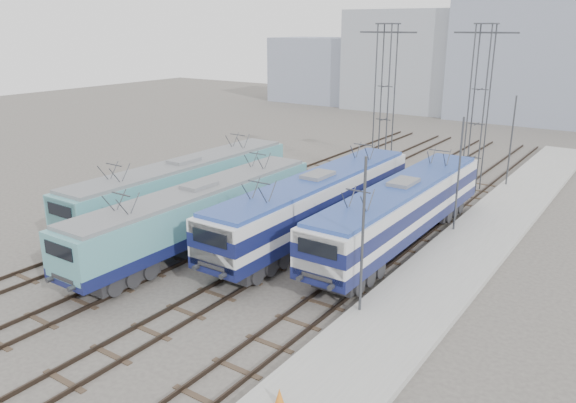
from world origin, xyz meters
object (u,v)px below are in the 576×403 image
(catenary_tower_east, at_px, (479,101))
(mast_front, at_px, (363,240))
(locomotive_far_right, at_px, (401,208))
(safety_cone, at_px, (279,397))
(locomotive_center_left, at_px, (198,212))
(mast_mid, at_px, (458,177))
(mast_rear, at_px, (511,143))
(locomotive_far_left, at_px, (183,184))
(locomotive_center_right, at_px, (316,201))
(catenary_tower_west, at_px, (384,98))

(catenary_tower_east, relative_size, mast_front, 1.71)
(locomotive_far_right, bearing_deg, safety_cone, -80.13)
(locomotive_center_left, height_order, mast_front, mast_front)
(mast_mid, height_order, mast_rear, same)
(locomotive_far_left, xyz_separation_m, mast_rear, (15.35, 18.92, 1.27))
(mast_rear, bearing_deg, catenary_tower_east, -136.40)
(locomotive_center_right, distance_m, safety_cone, 15.56)
(locomotive_center_left, xyz_separation_m, mast_mid, (10.85, 10.32, 1.33))
(locomotive_far_right, height_order, catenary_tower_east, catenary_tower_east)
(locomotive_center_right, height_order, catenary_tower_east, catenary_tower_east)
(safety_cone, bearing_deg, catenary_tower_east, 95.72)
(locomotive_center_left, height_order, safety_cone, locomotive_center_left)
(locomotive_far_right, relative_size, mast_rear, 2.55)
(catenary_tower_west, distance_m, mast_rear, 9.99)
(catenary_tower_east, height_order, mast_front, catenary_tower_east)
(locomotive_center_right, relative_size, safety_cone, 30.60)
(mast_mid, relative_size, safety_cone, 11.77)
(locomotive_far_right, bearing_deg, catenary_tower_west, 119.82)
(catenary_tower_west, height_order, safety_cone, catenary_tower_west)
(locomotive_center_left, bearing_deg, catenary_tower_east, 66.70)
(locomotive_center_right, bearing_deg, mast_mid, 40.15)
(locomotive_center_right, bearing_deg, locomotive_far_left, -170.17)
(locomotive_far_left, height_order, catenary_tower_east, catenary_tower_east)
(locomotive_center_left, distance_m, catenary_tower_east, 22.57)
(locomotive_far_left, xyz_separation_m, locomotive_center_left, (4.50, -3.40, -0.06))
(mast_front, bearing_deg, locomotive_far_left, 161.68)
(catenary_tower_east, relative_size, mast_rear, 1.71)
(locomotive_far_left, distance_m, mast_mid, 16.88)
(locomotive_far_left, bearing_deg, catenary_tower_east, 51.93)
(locomotive_far_right, relative_size, safety_cone, 29.97)
(locomotive_center_right, height_order, mast_mid, mast_mid)
(mast_rear, bearing_deg, safety_cone, -88.51)
(locomotive_center_right, distance_m, catenary_tower_west, 14.22)
(locomotive_center_left, relative_size, catenary_tower_west, 1.44)
(locomotive_far_right, relative_size, mast_mid, 2.55)
(locomotive_far_left, height_order, mast_rear, mast_rear)
(locomotive_center_left, relative_size, catenary_tower_east, 1.44)
(locomotive_far_right, distance_m, safety_cone, 15.61)
(locomotive_center_right, bearing_deg, mast_rear, 69.91)
(locomotive_far_right, xyz_separation_m, catenary_tower_west, (-6.75, 11.77, 4.37))
(locomotive_center_left, bearing_deg, safety_cone, -36.87)
(catenary_tower_east, bearing_deg, catenary_tower_west, -162.90)
(locomotive_center_left, height_order, locomotive_far_right, locomotive_far_right)
(locomotive_center_right, xyz_separation_m, mast_rear, (6.35, 17.36, 1.18))
(locomotive_far_right, relative_size, catenary_tower_east, 1.49)
(locomotive_center_right, relative_size, catenary_tower_east, 1.52)
(locomotive_far_right, height_order, mast_mid, mast_mid)
(locomotive_center_left, bearing_deg, catenary_tower_west, 83.00)
(mast_rear, distance_m, safety_cone, 31.21)
(mast_mid, xyz_separation_m, mast_rear, (0.00, 12.00, 0.00))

